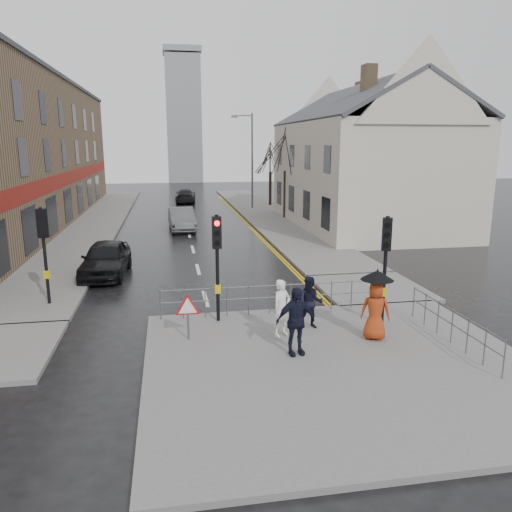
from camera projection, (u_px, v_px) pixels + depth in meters
name	position (u px, v px, depth m)	size (l,w,h in m)	color
ground	(213.00, 327.00, 15.69)	(120.00, 120.00, 0.00)	black
near_pavement	(341.00, 366.00, 12.82)	(10.00, 9.00, 0.14)	#605E5B
left_pavement	(96.00, 221.00, 36.66)	(4.00, 44.00, 0.14)	#605E5B
right_pavement	(264.00, 213.00, 40.79)	(4.00, 40.00, 0.14)	#605E5B
pavement_bridge_right	(370.00, 288.00, 19.66)	(4.00, 4.20, 0.14)	#605E5B
building_left_terrace	(5.00, 153.00, 33.68)	(8.00, 42.00, 10.00)	#7B6347
building_right_cream	(363.00, 156.00, 33.96)	(9.00, 16.40, 10.10)	#BFB6A6
church_tower	(184.00, 120.00, 73.51)	(5.00, 5.00, 18.00)	gray
traffic_signal_near_left	(217.00, 249.00, 15.37)	(0.28, 0.27, 3.40)	black
traffic_signal_near_right	(386.00, 252.00, 15.06)	(0.34, 0.33, 3.40)	black
traffic_signal_far_left	(43.00, 239.00, 17.10)	(0.34, 0.33, 3.40)	black
guard_railing_front	(270.00, 292.00, 16.41)	(7.14, 0.04, 1.00)	#595B5E
guard_railing_side	(453.00, 319.00, 13.96)	(0.04, 4.54, 1.00)	#595B5E
warning_sign	(188.00, 309.00, 14.17)	(0.80, 0.07, 1.35)	#595B5E
street_lamp	(250.00, 155.00, 42.53)	(1.83, 0.25, 8.00)	#595B5E
tree_near	(286.00, 150.00, 36.96)	(2.40, 2.40, 6.58)	black
tree_far	(270.00, 157.00, 44.88)	(2.40, 2.40, 5.64)	black
pedestrian_a	(282.00, 308.00, 14.48)	(0.61, 0.40, 1.69)	white
pedestrian_b	(310.00, 303.00, 15.09)	(0.78, 0.61, 1.61)	black
pedestrian_with_umbrella	(376.00, 302.00, 14.16)	(0.98, 0.96, 2.04)	#9F3512
pedestrian_d	(295.00, 321.00, 13.16)	(1.09, 0.45, 1.86)	black
car_parked	(106.00, 259.00, 21.64)	(1.80, 4.47, 1.52)	black
car_mid	(182.00, 219.00, 33.08)	(1.57, 4.50, 1.48)	#4E5153
car_far	(186.00, 196.00, 48.41)	(1.86, 4.58, 1.33)	black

